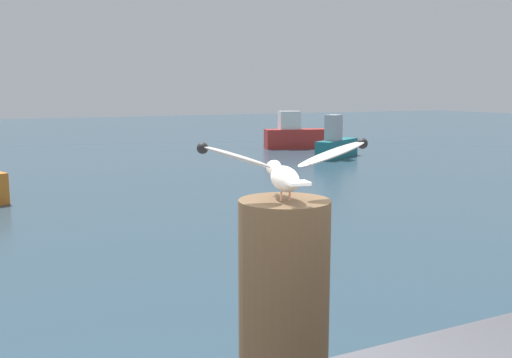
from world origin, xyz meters
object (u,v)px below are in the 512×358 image
Objects in this scene: boat_red at (301,136)px; boat_teal at (338,144)px; mooring_post at (284,310)px; seagull at (285,168)px.

boat_teal is at bearing -99.14° from boat_red.
mooring_post reaches higher than boat_teal.
boat_red is 4.15m from boat_teal.
boat_red is 1.22× the size of boat_teal.
boat_teal is (12.90, 18.07, -1.35)m from mooring_post.
mooring_post is at bearing -121.46° from boat_red.
boat_teal is at bearing 54.47° from mooring_post.
mooring_post is 1.32× the size of seagull.
seagull is 0.22× the size of boat_teal.
mooring_post is 22.24m from boat_teal.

